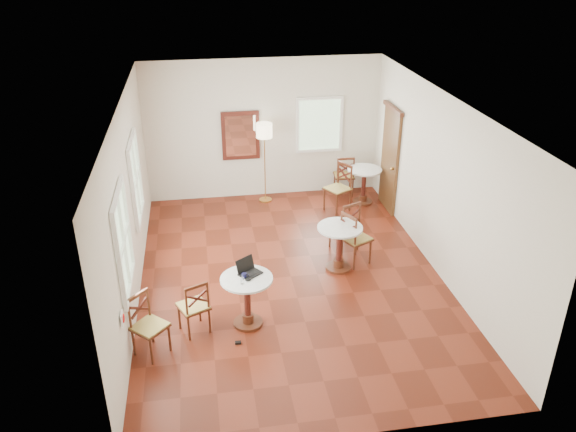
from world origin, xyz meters
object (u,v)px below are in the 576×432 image
object	(u,v)px
cafe_table_near	(247,296)
mouse	(248,280)
cafe_table_mid	(339,243)
navy_mug	(244,276)
chair_mid_a	(345,225)
laptop	(248,270)
chair_back_a	(344,175)
power_adapter	(238,343)
water_glass	(242,281)
chair_near_b	(148,325)
chair_near_a	(194,306)
floor_lamp	(264,136)
chair_mid_b	(355,238)
cafe_table_back	(364,182)
chair_back_b	(339,188)

from	to	relation	value
cafe_table_near	mouse	size ratio (longest dim) A/B	8.69
cafe_table_near	cafe_table_mid	distance (m)	2.16
cafe_table_near	navy_mug	world-z (taller)	navy_mug
cafe_table_mid	chair_mid_a	distance (m)	0.71
laptop	cafe_table_mid	bearing A→B (deg)	-0.01
chair_back_a	laptop	world-z (taller)	laptop
cafe_table_near	mouse	bearing A→B (deg)	-76.78
chair_mid_a	power_adapter	xyz separation A→B (m)	(-2.17, -2.42, -0.47)
cafe_table_mid	power_adapter	xyz separation A→B (m)	(-1.89, -1.76, -0.49)
water_glass	chair_near_b	bearing A→B (deg)	-168.17
mouse	navy_mug	size ratio (longest dim) A/B	0.89
chair_near_a	chair_near_b	size ratio (longest dim) A/B	0.96
floor_lamp	chair_mid_b	bearing A→B (deg)	-67.35
cafe_table_back	mouse	xyz separation A→B (m)	(-2.86, -3.98, 0.34)
mouse	water_glass	bearing A→B (deg)	-162.44
cafe_table_mid	laptop	bearing A→B (deg)	-144.38
chair_near_a	power_adapter	distance (m)	0.82
chair_near_b	chair_back_b	size ratio (longest dim) A/B	0.90
cafe_table_near	chair_mid_b	world-z (taller)	chair_mid_b
cafe_table_near	chair_mid_b	bearing A→B (deg)	36.07
cafe_table_mid	mouse	world-z (taller)	mouse
cafe_table_mid	laptop	distance (m)	2.08
water_glass	cafe_table_mid	bearing A→B (deg)	39.62
chair_mid_a	chair_mid_b	xyz separation A→B (m)	(0.03, -0.51, 0.00)
laptop	navy_mug	size ratio (longest dim) A/B	3.87
cafe_table_back	chair_mid_a	xyz separation A→B (m)	(-0.90, -1.92, 0.01)
water_glass	navy_mug	bearing A→B (deg)	73.71
cafe_table_mid	chair_near_a	distance (m)	2.83
chair_near_a	navy_mug	world-z (taller)	navy_mug
chair_mid_b	navy_mug	size ratio (longest dim) A/B	9.46
chair_back_a	laptop	size ratio (longest dim) A/B	2.30
cafe_table_near	navy_mug	xyz separation A→B (m)	(-0.03, -0.01, 0.35)
cafe_table_back	power_adapter	distance (m)	5.34
cafe_table_near	power_adapter	size ratio (longest dim) A/B	9.19
cafe_table_near	laptop	world-z (taller)	laptop
chair_back_b	chair_mid_b	bearing A→B (deg)	-36.08
cafe_table_near	floor_lamp	world-z (taller)	floor_lamp
chair_back_a	floor_lamp	size ratio (longest dim) A/B	0.53
chair_back_a	mouse	xyz separation A→B (m)	(-2.55, -4.45, 0.36)
cafe_table_back	floor_lamp	xyz separation A→B (m)	(-2.07, 0.44, 0.99)
cafe_table_back	mouse	size ratio (longest dim) A/B	8.36
chair_near_a	chair_back_a	world-z (taller)	chair_back_a
cafe_table_back	chair_near_a	xyz separation A→B (m)	(-3.65, -3.95, -0.05)
chair_back_b	laptop	world-z (taller)	laptop
chair_mid_a	mouse	world-z (taller)	chair_mid_a
chair_near_b	chair_mid_b	bearing A→B (deg)	-17.60
chair_near_b	chair_back_a	xyz separation A→B (m)	(3.96, 4.80, 0.01)
chair_near_b	power_adapter	xyz separation A→B (m)	(1.20, -0.02, -0.43)
chair_back_b	laptop	xyz separation A→B (m)	(-2.22, -3.49, 0.36)
laptop	navy_mug	bearing A→B (deg)	-152.10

